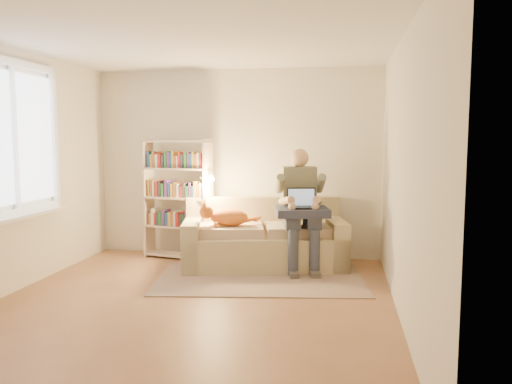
% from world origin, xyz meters
% --- Properties ---
extents(floor, '(4.50, 4.50, 0.00)m').
position_xyz_m(floor, '(0.00, 0.00, 0.00)').
color(floor, brown).
rests_on(floor, ground).
extents(ceiling, '(4.00, 4.50, 0.02)m').
position_xyz_m(ceiling, '(0.00, 0.00, 2.60)').
color(ceiling, white).
rests_on(ceiling, wall_back).
extents(wall_left, '(0.02, 4.50, 2.60)m').
position_xyz_m(wall_left, '(-2.00, 0.00, 1.30)').
color(wall_left, silver).
rests_on(wall_left, floor).
extents(wall_right, '(0.02, 4.50, 2.60)m').
position_xyz_m(wall_right, '(2.00, 0.00, 1.30)').
color(wall_right, silver).
rests_on(wall_right, floor).
extents(wall_back, '(4.00, 0.02, 2.60)m').
position_xyz_m(wall_back, '(0.00, 2.25, 1.30)').
color(wall_back, silver).
rests_on(wall_back, floor).
extents(wall_front, '(4.00, 0.02, 2.60)m').
position_xyz_m(wall_front, '(0.00, -2.25, 1.30)').
color(wall_front, silver).
rests_on(wall_front, floor).
extents(window, '(0.12, 1.52, 1.69)m').
position_xyz_m(window, '(-1.95, 0.20, 1.38)').
color(window, white).
rests_on(window, wall_left).
extents(sofa, '(2.19, 1.32, 0.87)m').
position_xyz_m(sofa, '(0.48, 1.68, 0.32)').
color(sofa, tan).
rests_on(sofa, floor).
extents(person, '(0.55, 0.75, 1.52)m').
position_xyz_m(person, '(0.95, 1.63, 0.85)').
color(person, slate).
rests_on(person, sofa).
extents(cat, '(0.72, 0.36, 0.27)m').
position_xyz_m(cat, '(0.02, 1.45, 0.67)').
color(cat, orange).
rests_on(cat, sofa).
extents(blanket, '(0.73, 0.64, 0.10)m').
position_xyz_m(blanket, '(1.01, 1.48, 0.75)').
color(blanket, '#272D45').
rests_on(blanket, person).
extents(laptop, '(0.40, 0.34, 0.32)m').
position_xyz_m(laptop, '(1.01, 1.49, 0.86)').
color(laptop, black).
rests_on(laptop, blanket).
extents(bookshelf, '(1.07, 0.51, 1.64)m').
position_xyz_m(bookshelf, '(-0.75, 1.90, 0.90)').
color(bookshelf, beige).
rests_on(bookshelf, floor).
extents(rug, '(2.58, 1.74, 0.01)m').
position_xyz_m(rug, '(0.54, 1.06, 0.01)').
color(rug, gray).
rests_on(rug, floor).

